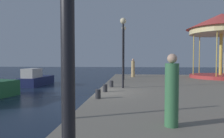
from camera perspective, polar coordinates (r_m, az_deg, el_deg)
The scene contains 10 objects.
ground_plane at distance 11.15m, azimuth -4.23°, elevation -10.25°, with size 120.00×120.00×0.00m, color #162338.
motorboat_navy at distance 21.05m, azimuth -20.60°, elevation -2.67°, with size 1.73×4.49×1.67m.
carousel at distance 21.51m, azimuth 28.43°, elevation 9.74°, with size 6.20×6.20×5.95m.
lamp_post_mid_promenade at distance 12.08m, azimuth 3.14°, elevation 8.15°, with size 0.36×0.36×4.15m.
lamp_post_far_end at distance 17.24m, azimuth 3.33°, elevation 7.22°, with size 0.36×0.36×4.53m.
bollard_center at distance 10.67m, azimuth -1.96°, elevation -5.37°, with size 0.24×0.24×0.40m, color #2D2D33.
bollard_north at distance 8.87m, azimuth -3.96°, elevation -7.00°, with size 0.24×0.24×0.40m, color #2D2D33.
bollard_south at distance 12.52m, azimuth -0.17°, elevation -4.20°, with size 0.24×0.24×0.40m, color #2D2D33.
person_far_corner at distance 20.01m, azimuth 5.93°, elevation 0.19°, with size 0.34×0.34×1.81m.
person_by_the_water at distance 5.31m, azimuth 16.45°, elevation -6.36°, with size 0.34×0.34×1.83m.
Camera 1 is at (1.82, -10.72, 2.47)m, focal length 32.48 mm.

